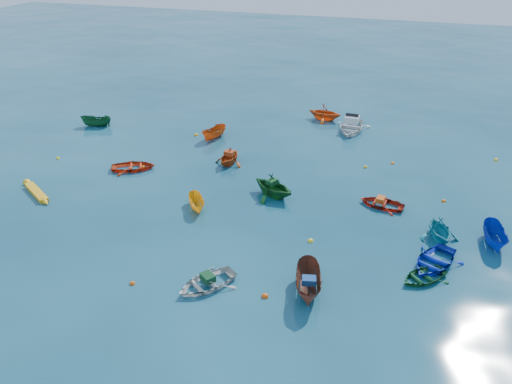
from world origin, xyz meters
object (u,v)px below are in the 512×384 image
(kayak_yellow, at_px, (37,194))
(motorboat_white, at_px, (351,131))
(dinghy_white_near, at_px, (207,286))
(dinghy_blue_se, at_px, (433,265))

(kayak_yellow, relative_size, motorboat_white, 0.89)
(dinghy_white_near, bearing_deg, dinghy_blue_se, 61.85)
(dinghy_blue_se, height_order, kayak_yellow, dinghy_blue_se)
(dinghy_blue_se, distance_m, kayak_yellow, 25.83)
(kayak_yellow, xyz_separation_m, motorboat_white, (18.65, 18.52, 0.00))
(dinghy_white_near, xyz_separation_m, motorboat_white, (3.80, 24.02, 0.00))
(dinghy_blue_se, bearing_deg, dinghy_white_near, -128.87)
(motorboat_white, bearing_deg, dinghy_blue_se, -65.95)
(dinghy_blue_se, relative_size, motorboat_white, 0.81)
(dinghy_white_near, distance_m, dinghy_blue_se, 12.24)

